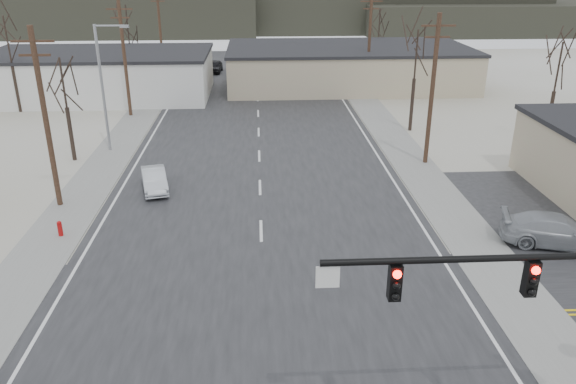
% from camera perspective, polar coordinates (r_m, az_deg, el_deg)
% --- Properties ---
extents(ground, '(140.00, 140.00, 0.00)m').
position_cam_1_polar(ground, '(22.39, -2.51, -13.22)').
color(ground, silver).
rests_on(ground, ground).
extents(main_road, '(18.00, 110.00, 0.05)m').
position_cam_1_polar(main_road, '(35.64, -2.88, 1.05)').
color(main_road, '#232325').
rests_on(main_road, ground).
extents(cross_road, '(90.00, 10.00, 0.04)m').
position_cam_1_polar(cross_road, '(22.38, -2.51, -13.18)').
color(cross_road, '#232325').
rests_on(cross_road, ground).
extents(sidewalk_left, '(3.00, 90.00, 0.06)m').
position_cam_1_polar(sidewalk_left, '(41.69, -17.69, 3.24)').
color(sidewalk_left, gray).
rests_on(sidewalk_left, ground).
extents(sidewalk_right, '(3.00, 90.00, 0.06)m').
position_cam_1_polar(sidewalk_right, '(41.72, 11.81, 3.86)').
color(sidewalk_right, gray).
rests_on(sidewalk_right, ground).
extents(traffic_signal_mast, '(8.95, 0.43, 7.20)m').
position_cam_1_polar(traffic_signal_mast, '(16.64, 26.37, -10.45)').
color(traffic_signal_mast, black).
rests_on(traffic_signal_mast, ground).
extents(fire_hydrant, '(0.24, 0.24, 0.87)m').
position_cam_1_polar(fire_hydrant, '(30.77, -22.15, -3.45)').
color(fire_hydrant, '#A50C0C').
rests_on(fire_hydrant, ground).
extents(building_left_far, '(22.30, 12.30, 4.50)m').
position_cam_1_polar(building_left_far, '(61.27, -18.58, 11.26)').
color(building_left_far, silver).
rests_on(building_left_far, ground).
extents(building_right_far, '(26.30, 14.30, 4.30)m').
position_cam_1_polar(building_right_far, '(63.91, 6.06, 12.62)').
color(building_right_far, tan).
rests_on(building_right_far, ground).
extents(upole_left_b, '(2.20, 0.30, 10.00)m').
position_cam_1_polar(upole_left_b, '(33.20, -23.43, 7.02)').
color(upole_left_b, '#4A2F22').
rests_on(upole_left_b, ground).
extents(upole_left_c, '(2.20, 0.30, 10.00)m').
position_cam_1_polar(upole_left_c, '(52.05, -16.28, 13.03)').
color(upole_left_c, '#4A2F22').
rests_on(upole_left_c, ground).
extents(upole_left_d, '(2.20, 0.30, 10.00)m').
position_cam_1_polar(upole_left_d, '(71.52, -12.86, 15.75)').
color(upole_left_d, '#4A2F22').
rests_on(upole_left_d, ground).
extents(upole_right_a, '(2.20, 0.30, 10.00)m').
position_cam_1_polar(upole_right_a, '(38.77, 14.46, 10.18)').
color(upole_right_a, '#4A2F22').
rests_on(upole_right_a, ground).
extents(upole_right_b, '(2.20, 0.30, 10.00)m').
position_cam_1_polar(upole_right_b, '(59.81, 8.26, 14.81)').
color(upole_right_b, '#4A2F22').
rests_on(upole_right_b, ground).
extents(streetlight_main, '(2.40, 0.25, 9.00)m').
position_cam_1_polar(streetlight_main, '(42.34, -18.15, 10.60)').
color(streetlight_main, gray).
rests_on(streetlight_main, ground).
extents(tree_left_near, '(3.30, 3.30, 7.35)m').
position_cam_1_polar(tree_left_near, '(41.06, -21.84, 9.96)').
color(tree_left_near, '#33261F').
rests_on(tree_left_near, ground).
extents(tree_right_mid, '(3.74, 3.74, 8.33)m').
position_cam_1_polar(tree_right_mid, '(46.46, 12.88, 13.18)').
color(tree_right_mid, '#33261F').
rests_on(tree_right_mid, ground).
extents(tree_left_far, '(3.96, 3.96, 8.82)m').
position_cam_1_polar(tree_left_far, '(66.01, -15.99, 15.85)').
color(tree_left_far, '#33261F').
rests_on(tree_left_far, ground).
extents(tree_right_far, '(3.52, 3.52, 7.84)m').
position_cam_1_polar(tree_right_far, '(72.15, 9.26, 16.34)').
color(tree_right_far, '#33261F').
rests_on(tree_right_far, ground).
extents(tree_lot, '(3.52, 3.52, 7.84)m').
position_cam_1_polar(tree_lot, '(46.43, 25.75, 11.10)').
color(tree_lot, '#33261F').
rests_on(tree_lot, ground).
extents(tree_left_mid, '(3.96, 3.96, 8.82)m').
position_cam_1_polar(tree_left_mid, '(57.00, -26.59, 13.45)').
color(tree_left_mid, '#33261F').
rests_on(tree_left_mid, ground).
extents(hill_left, '(70.00, 18.00, 7.00)m').
position_cam_1_polar(hill_left, '(115.97, -21.63, 16.36)').
color(hill_left, '#333026').
rests_on(hill_left, ground).
extents(hill_center, '(80.00, 18.00, 9.00)m').
position_cam_1_polar(hill_center, '(115.47, 4.55, 18.26)').
color(hill_center, '#333026').
rests_on(hill_center, ground).
extents(hill_right, '(60.00, 18.00, 5.50)m').
position_cam_1_polar(hill_right, '(119.63, 22.48, 16.02)').
color(hill_right, '#333026').
rests_on(hill_right, ground).
extents(sedan_crossing, '(2.27, 4.15, 1.30)m').
position_cam_1_polar(sedan_crossing, '(35.05, -13.42, 1.23)').
color(sedan_crossing, '#B4BAC0').
rests_on(sedan_crossing, main_road).
extents(car_far_a, '(3.69, 6.21, 1.69)m').
position_cam_1_polar(car_far_a, '(70.73, 1.77, 12.65)').
color(car_far_a, black).
rests_on(car_far_a, main_road).
extents(car_far_b, '(2.00, 4.31, 1.43)m').
position_cam_1_polar(car_far_b, '(71.92, -7.48, 12.54)').
color(car_far_b, black).
rests_on(car_far_b, main_road).
extents(car_parked_silver, '(5.67, 3.54, 1.53)m').
position_cam_1_polar(car_parked_silver, '(30.50, 25.65, -3.57)').
color(car_parked_silver, gray).
rests_on(car_parked_silver, parking_lot).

